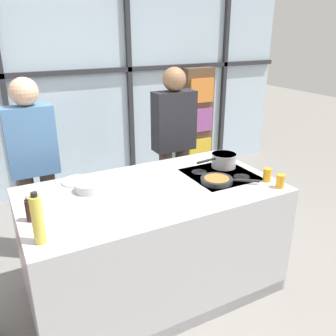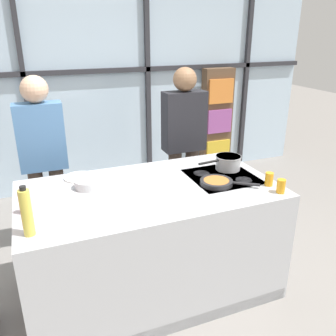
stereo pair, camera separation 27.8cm
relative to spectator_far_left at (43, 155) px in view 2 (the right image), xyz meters
name	(u,v)px [view 2 (the right image)]	position (x,y,z in m)	size (l,w,h in m)	color
ground_plane	(152,286)	(0.70, -0.94, -0.96)	(18.00, 18.00, 0.00)	gray
back_window_wall	(89,82)	(0.70, 1.38, 0.44)	(6.40, 0.10, 2.80)	silver
bookshelf	(217,122)	(2.47, 1.20, -0.20)	(0.45, 0.19, 1.53)	brown
demo_island	(151,240)	(0.70, -0.94, -0.51)	(1.92, 1.06, 0.91)	#B7BABF
spectator_far_left	(43,155)	(0.00, 0.00, 0.00)	(0.41, 0.23, 1.67)	#47382D
spectator_center_left	(184,139)	(1.40, 0.00, 0.00)	(0.44, 0.24, 1.69)	#47382D
frying_pan	(217,182)	(1.20, -1.06, -0.03)	(0.40, 0.32, 0.04)	#232326
saucepan	(228,162)	(1.44, -0.81, 0.02)	(0.40, 0.22, 0.12)	silver
white_plate	(79,177)	(0.24, -0.54, -0.04)	(0.24, 0.24, 0.01)	white
mixing_bowl	(89,183)	(0.28, -0.75, -0.01)	(0.21, 0.21, 0.06)	silver
oil_bottle	(27,212)	(-0.16, -1.29, 0.10)	(0.07, 0.07, 0.31)	#E0CC4C
pepper_grinder	(25,202)	(-0.17, -1.01, 0.03)	(0.05, 0.05, 0.18)	#332319
juice_glass_near	(281,186)	(1.56, -1.36, 0.00)	(0.06, 0.06, 0.10)	orange
juice_glass_far	(269,179)	(1.56, -1.22, 0.00)	(0.06, 0.06, 0.10)	orange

